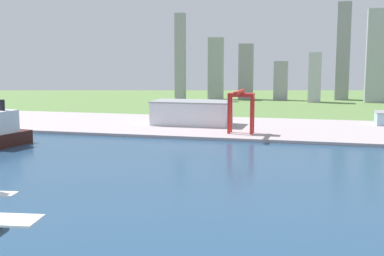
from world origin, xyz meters
The scene contains 6 objects.
ground_plane centered at (0.00, 300.00, 0.00)m, with size 2400.00×2400.00×0.00m, color #597B3F.
water_bay centered at (0.00, 240.00, 0.07)m, with size 840.00×360.00×0.15m, color navy.
industrial_pier centered at (0.00, 490.00, 1.25)m, with size 840.00×140.00×2.50m, color #A6999C.
port_crane_red centered at (-9.31, 445.08, 27.50)m, with size 20.50×39.48×35.16m.
warehouse_main centered at (-61.31, 490.91, 13.38)m, with size 70.55×38.84×21.72m.
distant_skyline centered at (81.80, 819.10, 56.16)m, with size 435.97×77.16×149.47m.
Camera 1 is at (53.73, 45.13, 62.52)m, focal length 47.48 mm.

